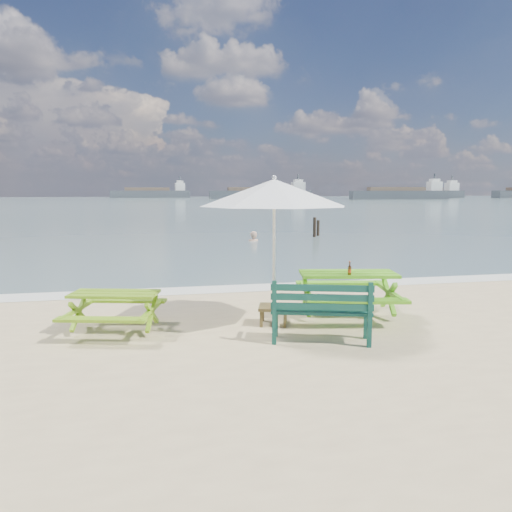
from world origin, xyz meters
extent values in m
plane|color=slate|center=(0.00, 85.00, 0.00)|extent=(300.00, 300.00, 0.00)
cube|color=silver|center=(0.00, 4.60, 0.01)|extent=(22.00, 0.90, 0.01)
cube|color=#699716|center=(-2.50, 1.40, 0.65)|extent=(1.53, 1.00, 0.04)
cube|color=#699716|center=(-2.33, 2.04, 0.39)|extent=(1.43, 0.60, 0.04)
cube|color=#699716|center=(-2.66, 0.76, 0.39)|extent=(1.43, 0.60, 0.04)
cube|color=#699716|center=(-2.50, 1.40, 0.30)|extent=(1.48, 1.10, 0.60)
cube|color=#56A719|center=(1.69, 1.55, 0.81)|extent=(1.88, 1.15, 0.05)
cube|color=#56A719|center=(1.85, 2.36, 0.48)|extent=(1.78, 0.64, 0.05)
cube|color=#56A719|center=(1.54, 0.74, 0.48)|extent=(1.78, 0.64, 0.05)
cube|color=#56A719|center=(1.69, 1.55, 0.37)|extent=(1.81, 1.29, 0.75)
cube|color=#0E3C33|center=(0.69, 0.21, 0.49)|extent=(1.62, 0.91, 0.04)
cube|color=#0E3C33|center=(0.62, -0.02, 0.75)|extent=(1.49, 0.51, 0.40)
cube|color=#0E3C33|center=(0.69, 0.21, 0.24)|extent=(1.53, 0.94, 0.49)
cube|color=brown|center=(0.21, 1.32, 0.31)|extent=(0.64, 0.64, 0.05)
cube|color=brown|center=(0.21, 1.32, 0.14)|extent=(0.56, 0.56, 0.29)
cylinder|color=silver|center=(0.21, 1.32, 1.23)|extent=(0.05, 0.05, 2.47)
cone|color=white|center=(0.21, 1.32, 2.31)|extent=(3.19, 3.19, 0.46)
cylinder|color=brown|center=(1.61, 1.28, 0.91)|extent=(0.06, 0.06, 0.15)
cylinder|color=brown|center=(1.61, 1.28, 1.05)|extent=(0.03, 0.03, 0.07)
cylinder|color=#B02E14|center=(1.61, 1.28, 0.91)|extent=(0.06, 0.06, 0.06)
imported|color=tan|center=(2.81, 15.56, -0.46)|extent=(0.73, 0.54, 1.83)
cylinder|color=black|center=(6.23, 16.80, 0.39)|extent=(0.16, 0.16, 1.19)
cylinder|color=black|center=(6.63, 17.40, 0.30)|extent=(0.15, 0.15, 1.00)
cube|color=#3A4045|center=(-1.24, 141.34, 1.00)|extent=(22.60, 4.81, 2.20)
cube|color=silver|center=(7.29, 141.65, 3.20)|extent=(2.80, 3.10, 2.20)
cube|color=#3A4045|center=(58.06, 105.74, 1.00)|extent=(23.95, 7.03, 2.20)
cube|color=silver|center=(66.97, 104.58, 3.20)|extent=(3.20, 3.34, 2.20)
cube|color=#3A4045|center=(74.05, 122.82, 1.00)|extent=(24.90, 5.44, 2.20)
cube|color=silver|center=(83.43, 122.27, 3.20)|extent=(3.14, 3.17, 2.20)
cube|color=#3A4045|center=(26.58, 119.93, 1.00)|extent=(26.57, 5.62, 2.20)
cube|color=silver|center=(36.58, 119.31, 3.20)|extent=(3.34, 3.19, 2.20)
camera|label=1|loc=(-1.90, -7.01, 2.37)|focal=35.00mm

